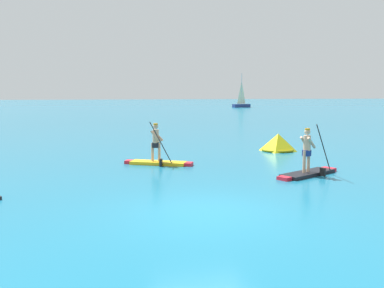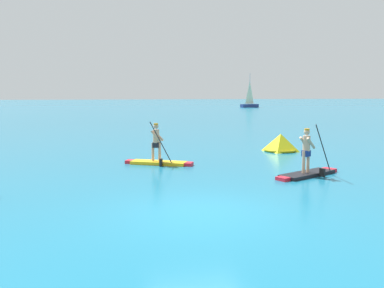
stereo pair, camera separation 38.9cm
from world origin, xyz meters
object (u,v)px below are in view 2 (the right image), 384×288
object	(u,v)px
race_marker_buoy	(280,144)
paddleboarder_far_right	(308,167)
paddleboarder_mid_center	(158,156)
sailboat_right_horizon	(250,103)

from	to	relation	value
race_marker_buoy	paddleboarder_far_right	bearing A→B (deg)	-107.41
paddleboarder_mid_center	race_marker_buoy	world-z (taller)	paddleboarder_mid_center
race_marker_buoy	sailboat_right_horizon	size ratio (longest dim) A/B	0.26
paddleboarder_mid_center	paddleboarder_far_right	world-z (taller)	paddleboarder_far_right
paddleboarder_mid_center	paddleboarder_far_right	xyz separation A→B (m)	(4.81, -3.69, -0.01)
race_marker_buoy	paddleboarder_mid_center	bearing A→B (deg)	-160.12
race_marker_buoy	sailboat_right_horizon	distance (m)	70.61
paddleboarder_mid_center	paddleboarder_far_right	distance (m)	6.06
paddleboarder_mid_center	race_marker_buoy	xyz separation A→B (m)	(6.72, 2.43, 0.05)
paddleboarder_far_right	sailboat_right_horizon	size ratio (longest dim) A/B	0.40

